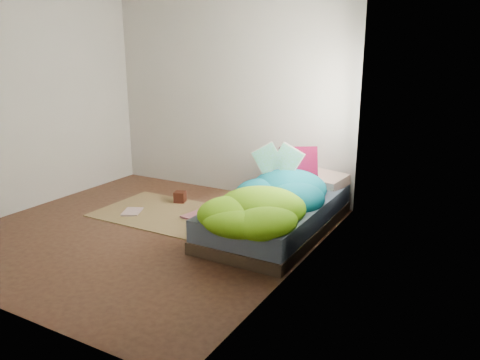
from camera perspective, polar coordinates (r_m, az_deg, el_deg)
name	(u,v)px	position (r m, az deg, el deg)	size (l,w,h in m)	color
ground	(146,231)	(5.15, -11.42, -6.13)	(3.50, 3.50, 0.00)	#3B2016
room_walls	(138,77)	(4.80, -12.30, 12.22)	(3.54, 3.54, 2.62)	#BCB8B2
bed	(277,215)	(5.04, 4.59, -4.32)	(1.00, 2.00, 0.34)	#3D2D21
duvet	(269,190)	(4.74, 3.56, -1.23)	(0.96, 1.84, 0.34)	#086D81
rug	(166,213)	(5.64, -8.96, -4.03)	(1.60, 1.10, 0.01)	brown
pillow_floral	(324,180)	(5.62, 10.16, 0.05)	(0.53, 0.33, 0.12)	silver
pillow_magenta	(298,166)	(5.57, 7.11, 1.76)	(0.44, 0.14, 0.44)	#4A041D
open_book	(278,150)	(5.14, 4.60, 3.65)	(0.46, 0.10, 0.28)	green
wooden_box	(180,197)	(5.98, -7.32, -2.05)	(0.13, 0.13, 0.13)	#37170C
floor_book_a	(124,212)	(5.75, -13.97, -3.75)	(0.20, 0.28, 0.02)	silver
floor_book_b	(189,213)	(5.53, -6.26, -4.08)	(0.22, 0.30, 0.03)	#B76A71
floor_book_c	(195,233)	(4.95, -5.55, -6.51)	(0.20, 0.27, 0.02)	tan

